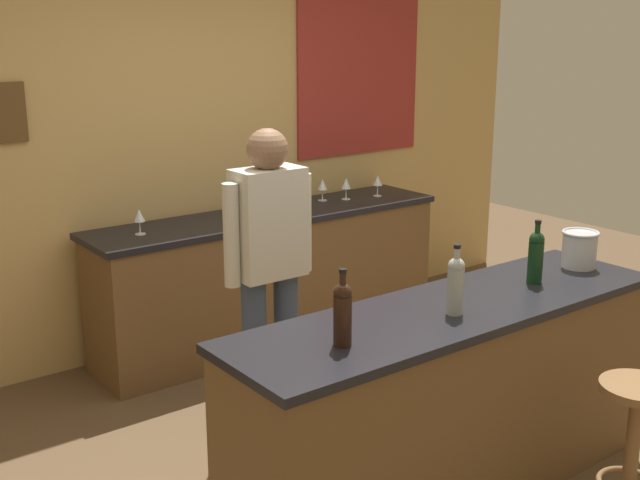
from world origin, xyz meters
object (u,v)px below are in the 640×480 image
wine_glass_d (346,184)px  wine_bottle_a (343,312)px  wine_glass_b (291,191)px  wine_bottle_b (456,283)px  wine_bottle_c (536,255)px  bartender (269,262)px  coffee_mug (249,209)px  bar_stool (634,433)px  wine_glass_e (378,181)px  ice_bucket (580,248)px  wine_glass_c (322,185)px  wine_glass_a (139,216)px

wine_glass_d → wine_bottle_a: bearing=-129.2°
wine_glass_b → wine_glass_d: 0.44m
wine_bottle_b → wine_glass_b: size_ratio=1.97×
wine_bottle_c → bartender: bearing=130.0°
coffee_mug → wine_bottle_a: bearing=-113.3°
coffee_mug → wine_glass_d: bearing=0.8°
wine_bottle_a → coffee_mug: wine_bottle_a is taller
bar_stool → coffee_mug: 2.78m
wine_glass_b → wine_glass_e: same height
wine_glass_b → wine_bottle_b: bearing=-107.7°
ice_bucket → wine_glass_d: 2.05m
wine_bottle_b → wine_glass_d: 2.43m
wine_bottle_b → wine_glass_c: size_ratio=1.97×
wine_bottle_a → bartender: bearing=70.9°
wine_glass_c → wine_bottle_a: bearing=-125.7°
wine_bottle_a → wine_glass_d: bearing=50.8°
wine_bottle_c → wine_glass_d: wine_bottle_c is taller
wine_bottle_a → wine_glass_e: wine_bottle_a is taller
bartender → wine_glass_d: size_ratio=10.45×
bar_stool → wine_glass_e: wine_glass_e is taller
wine_glass_c → wine_glass_e: (0.41, -0.12, 0.00)m
bartender → bar_stool: 1.88m
wine_glass_e → wine_glass_d: bearing=169.0°
wine_bottle_c → wine_glass_c: size_ratio=1.97×
wine_bottle_a → wine_glass_d: 2.75m
bar_stool → wine_bottle_b: 0.97m
ice_bucket → wine_glass_e: 2.04m
wine_bottle_a → wine_glass_b: size_ratio=1.97×
bar_stool → coffee_mug: (-0.16, 2.73, 0.49)m
wine_glass_a → wine_glass_b: 1.16m
bar_stool → wine_glass_e: size_ratio=4.39×
bar_stool → wine_bottle_c: 0.90m
bartender → wine_glass_e: 1.92m
wine_bottle_a → wine_bottle_c: bearing=2.3°
bar_stool → wine_glass_c: wine_glass_c is taller
wine_bottle_c → wine_glass_a: size_ratio=1.97×
wine_glass_a → wine_glass_d: same height
bartender → bar_stool: bartender is taller
wine_bottle_a → wine_glass_d: wine_bottle_a is taller
wine_bottle_b → wine_glass_e: 2.52m
wine_bottle_c → wine_glass_e: 2.17m
bartender → wine_glass_e: bartender is taller
ice_bucket → coffee_mug: 2.15m
ice_bucket → coffee_mug: (-0.68, 2.04, -0.07)m
bar_stool → wine_bottle_a: bearing=150.2°
wine_glass_b → wine_glass_d: bearing=-6.9°
bartender → wine_glass_a: 1.07m
wine_bottle_a → coffee_mug: 2.31m
bartender → bar_stool: bearing=-67.0°
wine_glass_c → wine_glass_d: (0.16, -0.07, 0.00)m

